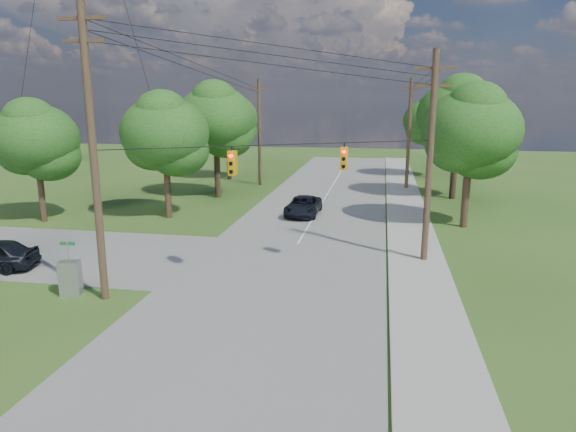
% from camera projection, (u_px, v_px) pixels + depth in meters
% --- Properties ---
extents(ground, '(140.00, 140.00, 0.00)m').
position_uv_depth(ground, '(207.00, 310.00, 20.30)').
color(ground, '#2B511B').
rests_on(ground, ground).
extents(main_road, '(10.00, 100.00, 0.03)m').
position_uv_depth(main_road, '(281.00, 272.00, 24.74)').
color(main_road, gray).
rests_on(main_road, ground).
extents(sidewalk_east, '(2.60, 100.00, 0.12)m').
position_uv_depth(sidewalk_east, '(424.00, 280.00, 23.55)').
color(sidewalk_east, '#A2A198').
rests_on(sidewalk_east, ground).
extents(pole_sw, '(2.00, 0.32, 12.00)m').
position_uv_depth(pole_sw, '(93.00, 150.00, 20.10)').
color(pole_sw, '#4F3B29').
rests_on(pole_sw, ground).
extents(pole_ne, '(2.00, 0.32, 10.50)m').
position_uv_depth(pole_ne, '(430.00, 155.00, 25.19)').
color(pole_ne, '#4F3B29').
rests_on(pole_ne, ground).
extents(pole_north_e, '(2.00, 0.32, 10.00)m').
position_uv_depth(pole_north_e, '(409.00, 133.00, 46.36)').
color(pole_north_e, '#4F3B29').
rests_on(pole_north_e, ground).
extents(pole_north_w, '(2.00, 0.32, 10.00)m').
position_uv_depth(pole_north_w, '(260.00, 132.00, 48.80)').
color(pole_north_w, '#4F3B29').
rests_on(pole_north_w, ground).
extents(power_lines, '(13.93, 29.62, 4.93)m').
position_uv_depth(power_lines, '(294.00, 81.00, 29.06)').
color(power_lines, black).
rests_on(power_lines, ground).
extents(traffic_signals, '(4.91, 3.27, 1.05)m').
position_uv_depth(traffic_signals, '(290.00, 160.00, 22.87)').
color(traffic_signals, '#CE910C').
rests_on(traffic_signals, ground).
extents(tree_w_near, '(6.00, 6.00, 8.40)m').
position_uv_depth(tree_w_near, '(165.00, 133.00, 34.77)').
color(tree_w_near, '#443422').
rests_on(tree_w_near, ground).
extents(tree_w_mid, '(6.40, 6.40, 9.22)m').
position_uv_depth(tree_w_mid, '(216.00, 119.00, 42.12)').
color(tree_w_mid, '#443422').
rests_on(tree_w_mid, ground).
extents(tree_w_far, '(6.00, 6.00, 8.73)m').
position_uv_depth(tree_w_far, '(228.00, 118.00, 52.13)').
color(tree_w_far, '#443422').
rests_on(tree_w_far, ground).
extents(tree_e_near, '(6.20, 6.20, 8.81)m').
position_uv_depth(tree_e_near, '(471.00, 130.00, 32.14)').
color(tree_e_near, '#443422').
rests_on(tree_e_near, ground).
extents(tree_e_mid, '(6.60, 6.60, 9.64)m').
position_uv_depth(tree_e_mid, '(458.00, 115.00, 41.49)').
color(tree_e_mid, '#443422').
rests_on(tree_e_mid, ground).
extents(tree_e_far, '(5.80, 5.80, 8.32)m').
position_uv_depth(tree_e_far, '(431.00, 121.00, 53.40)').
color(tree_e_far, '#443422').
rests_on(tree_e_far, ground).
extents(tree_cross_n, '(5.60, 5.60, 7.91)m').
position_uv_depth(tree_cross_n, '(36.00, 139.00, 33.85)').
color(tree_cross_n, '#443422').
rests_on(tree_cross_n, ground).
extents(car_main_north, '(2.30, 4.81, 1.32)m').
position_uv_depth(car_main_north, '(303.00, 206.00, 36.68)').
color(car_main_north, black).
rests_on(car_main_north, main_road).
extents(control_cabinet, '(0.95, 0.79, 1.49)m').
position_uv_depth(control_cabinet, '(70.00, 278.00, 21.78)').
color(control_cabinet, '#929497').
rests_on(control_cabinet, ground).
extents(street_name_sign, '(0.67, 0.09, 2.22)m').
position_uv_depth(street_name_sign, '(69.00, 259.00, 22.09)').
color(street_name_sign, '#929497').
rests_on(street_name_sign, ground).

